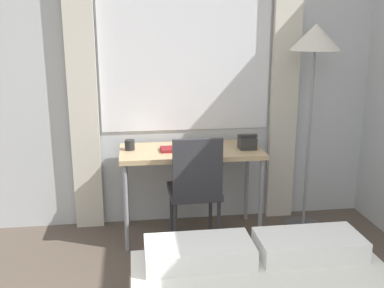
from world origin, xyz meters
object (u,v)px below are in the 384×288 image
Objects in this scene: desk at (191,157)px; telephone at (247,142)px; book at (175,149)px; standing_lamp at (315,55)px; mug at (130,145)px; desk_chair at (195,185)px.

desk is 0.48m from telephone.
desk is at bearing 9.79° from book.
telephone reaches higher than book.
standing_lamp is at bearing 3.70° from telephone.
desk is at bearing 179.55° from standing_lamp.
desk_chair is at bearing -29.85° from mug.
desk_chair reaches higher than desk.
book is at bearing -170.21° from desk.
desk_chair is 0.64m from mug.
standing_lamp is at bearing 0.76° from book.
telephone is (0.46, 0.20, 0.28)m from desk_chair.
telephone is 1.88× the size of mug.
telephone is 0.60m from book.
telephone is at bearing -5.32° from desk.
book is at bearing 178.07° from telephone.
standing_lamp reaches higher than desk_chair.
standing_lamp reaches higher than telephone.
book is 0.37m from mug.
telephone is 0.66× the size of book.
desk_chair is 1.43m from standing_lamp.
telephone is at bearing -176.30° from standing_lamp.
desk is 1.30m from standing_lamp.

